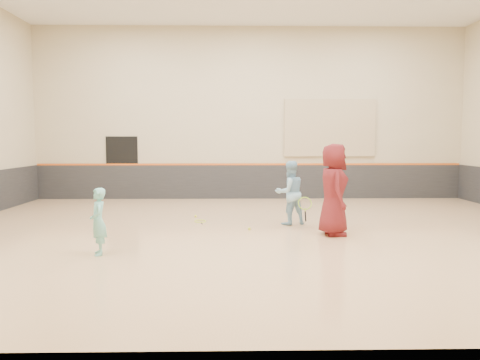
{
  "coord_description": "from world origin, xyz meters",
  "views": [
    {
      "loc": [
        -0.69,
        -10.49,
        2.1
      ],
      "look_at": [
        -0.47,
        0.4,
        1.15
      ],
      "focal_mm": 35.0,
      "sensor_mm": 36.0,
      "label": 1
    }
  ],
  "objects_px": {
    "young_man": "(334,190)",
    "girl": "(98,222)",
    "spare_racket": "(200,220)",
    "instructor": "(290,193)"
  },
  "relations": [
    {
      "from": "girl",
      "to": "spare_racket",
      "type": "distance_m",
      "value": 3.79
    },
    {
      "from": "young_man",
      "to": "spare_racket",
      "type": "relative_size",
      "value": 3.0
    },
    {
      "from": "girl",
      "to": "young_man",
      "type": "relative_size",
      "value": 0.61
    },
    {
      "from": "girl",
      "to": "instructor",
      "type": "height_order",
      "value": "instructor"
    },
    {
      "from": "instructor",
      "to": "spare_racket",
      "type": "height_order",
      "value": "instructor"
    },
    {
      "from": "girl",
      "to": "instructor",
      "type": "distance_m",
      "value": 4.88
    },
    {
      "from": "young_man",
      "to": "girl",
      "type": "bearing_deg",
      "value": 109.57
    },
    {
      "from": "girl",
      "to": "instructor",
      "type": "relative_size",
      "value": 0.78
    },
    {
      "from": "spare_racket",
      "to": "girl",
      "type": "bearing_deg",
      "value": -115.71
    },
    {
      "from": "instructor",
      "to": "young_man",
      "type": "distance_m",
      "value": 1.54
    }
  ]
}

